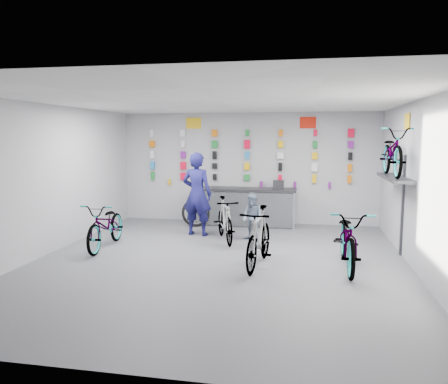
% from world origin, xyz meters
% --- Properties ---
extents(floor, '(8.00, 8.00, 0.00)m').
position_xyz_m(floor, '(0.00, 0.00, 0.00)').
color(floor, '#525257').
rests_on(floor, ground).
extents(ceiling, '(8.00, 8.00, 0.00)m').
position_xyz_m(ceiling, '(0.00, 0.00, 3.00)').
color(ceiling, white).
rests_on(ceiling, wall_back).
extents(wall_back, '(7.00, 0.00, 7.00)m').
position_xyz_m(wall_back, '(0.00, 4.00, 1.50)').
color(wall_back, '#AEAEB1').
rests_on(wall_back, floor).
extents(wall_front, '(7.00, 0.00, 7.00)m').
position_xyz_m(wall_front, '(0.00, -4.00, 1.50)').
color(wall_front, '#AEAEB1').
rests_on(wall_front, floor).
extents(wall_left, '(0.00, 8.00, 8.00)m').
position_xyz_m(wall_left, '(-3.50, 0.00, 1.50)').
color(wall_left, '#AEAEB1').
rests_on(wall_left, floor).
extents(wall_right, '(0.00, 8.00, 8.00)m').
position_xyz_m(wall_right, '(3.50, 0.00, 1.50)').
color(wall_right, '#AEAEB1').
rests_on(wall_right, floor).
extents(counter, '(2.70, 0.66, 1.00)m').
position_xyz_m(counter, '(0.00, 3.54, 0.49)').
color(counter, black).
rests_on(counter, floor).
extents(merch_wall, '(5.55, 0.08, 1.56)m').
position_xyz_m(merch_wall, '(-0.00, 3.93, 1.80)').
color(merch_wall, '#19842E').
rests_on(merch_wall, wall_back).
extents(wall_bracket, '(0.39, 1.90, 2.00)m').
position_xyz_m(wall_bracket, '(3.33, 1.20, 1.46)').
color(wall_bracket, '#333338').
rests_on(wall_bracket, wall_right).
extents(sign_left, '(0.42, 0.02, 0.30)m').
position_xyz_m(sign_left, '(-1.50, 3.98, 2.72)').
color(sign_left, yellow).
rests_on(sign_left, wall_back).
extents(sign_right, '(0.42, 0.02, 0.30)m').
position_xyz_m(sign_right, '(1.60, 3.98, 2.72)').
color(sign_right, red).
rests_on(sign_right, wall_back).
extents(sign_side, '(0.02, 0.40, 0.30)m').
position_xyz_m(sign_side, '(3.48, 1.20, 2.65)').
color(sign_side, yellow).
rests_on(sign_side, wall_right).
extents(bike_left, '(0.81, 1.94, 0.99)m').
position_xyz_m(bike_left, '(-2.55, 0.62, 0.50)').
color(bike_left, gray).
rests_on(bike_left, floor).
extents(bike_center, '(0.72, 1.86, 1.09)m').
position_xyz_m(bike_center, '(0.77, -0.12, 0.55)').
color(bike_center, gray).
rests_on(bike_center, floor).
extents(bike_right, '(0.75, 2.09, 1.09)m').
position_xyz_m(bike_right, '(2.36, 0.10, 0.55)').
color(bike_right, gray).
rests_on(bike_right, floor).
extents(bike_service, '(1.03, 1.72, 1.00)m').
position_xyz_m(bike_service, '(-0.19, 1.65, 0.50)').
color(bike_service, gray).
rests_on(bike_service, floor).
extents(bike_wall, '(0.63, 1.80, 0.95)m').
position_xyz_m(bike_wall, '(3.25, 1.20, 2.05)').
color(bike_wall, gray).
rests_on(bike_wall, wall_bracket).
extents(clerk, '(0.79, 0.59, 1.99)m').
position_xyz_m(clerk, '(-0.96, 2.18, 1.00)').
color(clerk, '#171653').
rests_on(clerk, floor).
extents(customer, '(0.67, 0.65, 1.09)m').
position_xyz_m(customer, '(0.42, 1.81, 0.54)').
color(customer, slate).
rests_on(customer, floor).
extents(spare_wheel, '(0.77, 0.40, 0.75)m').
position_xyz_m(spare_wheel, '(-1.25, 3.17, 0.37)').
color(spare_wheel, black).
rests_on(spare_wheel, floor).
extents(register, '(0.29, 0.31, 0.22)m').
position_xyz_m(register, '(0.88, 3.55, 1.11)').
color(register, black).
rests_on(register, counter).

